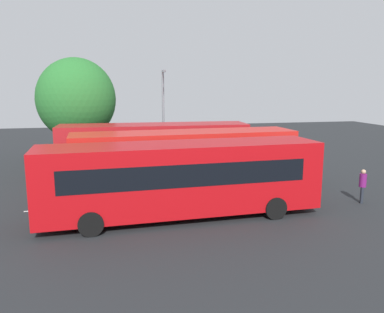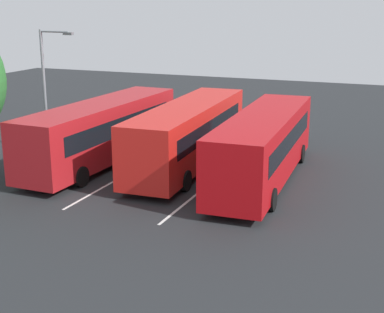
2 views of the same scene
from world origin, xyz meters
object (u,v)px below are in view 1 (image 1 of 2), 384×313
object	(u,v)px
bus_center_right	(155,147)
street_lamp	(163,109)
bus_center_left	(186,158)
depot_tree	(76,99)
bus_far_left	(182,177)
pedestrian	(363,183)

from	to	relation	value
bus_center_right	street_lamp	bearing A→B (deg)	76.28
street_lamp	bus_center_right	bearing A→B (deg)	-10.76
bus_center_left	depot_tree	world-z (taller)	depot_tree
bus_center_left	street_lamp	world-z (taller)	street_lamp
bus_far_left	street_lamp	bearing A→B (deg)	83.18
pedestrian	depot_tree	size ratio (longest dim) A/B	0.22
bus_center_left	depot_tree	xyz separation A→B (m)	(-5.97, 9.11, 2.76)
bus_far_left	depot_tree	world-z (taller)	depot_tree
bus_center_right	street_lamp	size ratio (longest dim) A/B	1.76
depot_tree	bus_far_left	bearing A→B (deg)	-69.09
street_lamp	bus_far_left	bearing A→B (deg)	0.40
bus_center_right	pedestrian	xyz separation A→B (m)	(8.65, -8.05, -0.77)
bus_center_right	pedestrian	size ratio (longest dim) A/B	7.24
bus_far_left	depot_tree	distance (m)	14.34
bus_far_left	bus_center_left	size ratio (longest dim) A/B	1.00
pedestrian	street_lamp	distance (m)	14.45
bus_center_left	pedestrian	bearing A→B (deg)	-29.39
bus_far_left	depot_tree	bearing A→B (deg)	108.52
bus_center_left	bus_center_right	xyz separation A→B (m)	(-1.10, 4.22, 0.00)
bus_far_left	depot_tree	xyz separation A→B (m)	(-5.02, 13.15, 2.76)
bus_center_left	street_lamp	size ratio (longest dim) A/B	1.77
bus_far_left	bus_center_left	xyz separation A→B (m)	(0.95, 4.04, 0.00)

